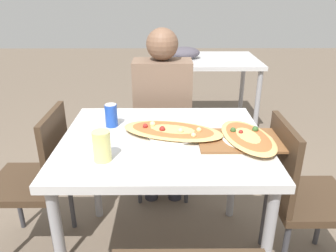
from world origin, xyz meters
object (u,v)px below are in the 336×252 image
object	(u,v)px
dining_table	(164,153)
drink_glass	(102,146)
person_seated	(163,104)
pizza_second	(248,137)
pizza_main	(172,131)
chair_side_right	(300,191)
chair_side_left	(39,175)
soda_can	(111,115)
chair_far_seated	(163,127)

from	to	relation	value
dining_table	drink_glass	size ratio (longest dim) A/B	7.46
person_seated	pizza_second	world-z (taller)	person_seated
dining_table	pizza_second	xyz separation A→B (m)	(0.41, -0.04, 0.11)
dining_table	pizza_second	world-z (taller)	pizza_second
pizza_main	chair_side_right	bearing A→B (deg)	-9.49
chair_side_left	soda_can	size ratio (longest dim) A/B	7.03
person_seated	drink_glass	xyz separation A→B (m)	(-0.25, -0.88, 0.12)
dining_table	person_seated	xyz separation A→B (m)	(-0.01, 0.65, 0.04)
chair_side_left	soda_can	distance (m)	0.54
pizza_main	soda_can	bearing A→B (deg)	160.10
chair_side_right	drink_glass	xyz separation A→B (m)	(-0.97, -0.15, 0.34)
pizza_main	drink_glass	size ratio (longest dim) A/B	4.12
chair_side_left	drink_glass	xyz separation A→B (m)	(0.44, -0.32, 0.34)
person_seated	pizza_second	xyz separation A→B (m)	(0.42, -0.69, 0.07)
chair_far_seated	person_seated	distance (m)	0.25
chair_far_seated	pizza_main	bearing A→B (deg)	94.33
chair_side_right	soda_can	distance (m)	1.07
chair_side_right	person_seated	world-z (taller)	person_seated
pizza_main	soda_can	size ratio (longest dim) A/B	4.52
chair_far_seated	chair_side_right	world-z (taller)	same
dining_table	drink_glass	world-z (taller)	drink_glass
chair_side_left	pizza_second	size ratio (longest dim) A/B	1.91
chair_side_right	drink_glass	distance (m)	1.04
pizza_second	chair_side_right	bearing A→B (deg)	-6.51
dining_table	person_seated	bearing A→B (deg)	90.94
chair_far_seated	chair_side_left	size ratio (longest dim) A/B	1.00
chair_side_left	chair_side_right	size ratio (longest dim) A/B	1.00
dining_table	pizza_main	distance (m)	0.12
chair_side_left	drink_glass	size ratio (longest dim) A/B	6.42
soda_can	drink_glass	size ratio (longest dim) A/B	0.91
soda_can	dining_table	bearing A→B (deg)	-28.42
dining_table	chair_side_left	xyz separation A→B (m)	(-0.70, 0.09, -0.18)
chair_far_seated	soda_can	size ratio (longest dim) A/B	7.03
chair_side_left	soda_can	xyz separation A→B (m)	(0.42, 0.06, 0.33)
pizza_main	drink_glass	bearing A→B (deg)	-139.82
pizza_main	soda_can	xyz separation A→B (m)	(-0.33, 0.12, 0.04)
chair_side_right	pizza_second	bearing A→B (deg)	-96.51
pizza_main	pizza_second	size ratio (longest dim) A/B	1.23
dining_table	chair_side_right	world-z (taller)	chair_side_right
chair_side_left	pizza_second	bearing A→B (deg)	-96.70
chair_side_left	person_seated	distance (m)	0.92
drink_glass	pizza_second	size ratio (longest dim) A/B	0.30
chair_far_seated	drink_glass	bearing A→B (deg)	75.55
chair_far_seated	pizza_main	world-z (taller)	chair_far_seated
soda_can	pizza_main	bearing A→B (deg)	-19.90
person_seated	soda_can	size ratio (longest dim) A/B	9.90
chair_far_seated	drink_glass	world-z (taller)	drink_glass
chair_far_seated	chair_side_left	xyz separation A→B (m)	(-0.69, -0.67, 0.00)
chair_far_seated	drink_glass	size ratio (longest dim) A/B	6.42
dining_table	drink_glass	bearing A→B (deg)	-139.50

